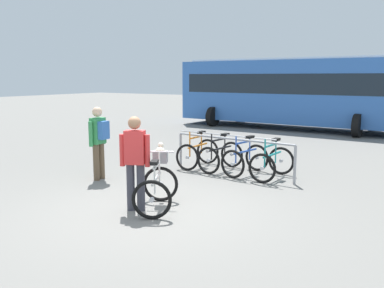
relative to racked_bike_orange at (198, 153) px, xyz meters
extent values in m
plane|color=slate|center=(1.20, -3.54, -0.37)|extent=(80.00, 80.00, 0.00)
cylinder|color=#99999E|center=(-0.44, -0.14, 0.06)|extent=(0.06, 0.06, 0.85)
cylinder|color=#99999E|center=(2.70, -0.44, 0.06)|extent=(0.06, 0.06, 0.85)
cylinder|color=#99999E|center=(1.13, -0.29, 0.48)|extent=(3.14, 0.35, 0.05)
torus|color=black|center=(0.00, 0.51, -0.04)|extent=(0.66, 0.10, 0.66)
cylinder|color=#B7B7BC|center=(0.00, 0.51, -0.04)|extent=(0.08, 0.06, 0.08)
torus|color=black|center=(0.00, -0.51, -0.04)|extent=(0.66, 0.10, 0.66)
cylinder|color=#B7B7BC|center=(0.00, -0.51, -0.04)|extent=(0.08, 0.06, 0.08)
cube|color=orange|center=(0.00, 0.00, 0.19)|extent=(0.04, 0.92, 0.04)
cube|color=orange|center=(0.00, -0.05, 0.41)|extent=(0.04, 0.61, 0.04)
cylinder|color=orange|center=(0.00, 0.18, 0.24)|extent=(0.03, 0.03, 0.55)
cube|color=black|center=(0.00, 0.18, 0.51)|extent=(0.12, 0.24, 0.06)
cylinder|color=orange|center=(0.00, -0.39, 0.28)|extent=(0.03, 0.03, 0.63)
cylinder|color=#B7B7BC|center=(0.00, -0.39, 0.59)|extent=(0.52, 0.03, 0.03)
torus|color=black|center=(0.75, 0.44, -0.04)|extent=(0.66, 0.14, 0.66)
cylinder|color=#B7B7BC|center=(0.75, 0.44, -0.04)|extent=(0.09, 0.07, 0.08)
torus|color=black|center=(0.64, -0.57, -0.04)|extent=(0.66, 0.14, 0.66)
cylinder|color=#B7B7BC|center=(0.64, -0.57, -0.04)|extent=(0.09, 0.07, 0.08)
cube|color=black|center=(0.70, -0.07, 0.19)|extent=(0.13, 0.92, 0.04)
cube|color=black|center=(0.69, -0.12, 0.41)|extent=(0.10, 0.61, 0.04)
cylinder|color=black|center=(0.72, 0.12, 0.24)|extent=(0.03, 0.03, 0.55)
cube|color=black|center=(0.72, 0.12, 0.51)|extent=(0.14, 0.25, 0.06)
cylinder|color=black|center=(0.66, -0.45, 0.28)|extent=(0.03, 0.03, 0.63)
cylinder|color=#B7B7BC|center=(0.66, -0.45, 0.59)|extent=(0.52, 0.08, 0.03)
torus|color=black|center=(1.47, 0.37, -0.04)|extent=(0.66, 0.16, 0.66)
cylinder|color=#B7B7BC|center=(1.47, 0.37, -0.04)|extent=(0.09, 0.07, 0.08)
torus|color=black|center=(1.31, -0.64, -0.04)|extent=(0.66, 0.16, 0.66)
cylinder|color=#B7B7BC|center=(1.31, -0.64, -0.04)|extent=(0.09, 0.07, 0.08)
cube|color=#2D56B7|center=(1.39, -0.13, 0.19)|extent=(0.18, 0.91, 0.04)
cube|color=#2D56B7|center=(1.39, -0.18, 0.41)|extent=(0.13, 0.61, 0.04)
cylinder|color=#2D56B7|center=(1.42, 0.05, 0.24)|extent=(0.03, 0.03, 0.55)
cube|color=black|center=(1.42, 0.05, 0.51)|extent=(0.16, 0.26, 0.06)
cylinder|color=#2D56B7|center=(1.33, -0.51, 0.28)|extent=(0.03, 0.03, 0.63)
cylinder|color=#B7B7BC|center=(1.33, -0.51, 0.59)|extent=(0.52, 0.11, 0.03)
torus|color=black|center=(2.12, 0.31, -0.04)|extent=(0.66, 0.10, 0.66)
cylinder|color=#B7B7BC|center=(2.12, 0.31, -0.04)|extent=(0.08, 0.06, 0.08)
torus|color=black|center=(2.06, -0.71, -0.04)|extent=(0.66, 0.10, 0.66)
cylinder|color=#B7B7BC|center=(2.06, -0.71, -0.04)|extent=(0.08, 0.06, 0.08)
cube|color=teal|center=(2.09, -0.20, 0.19)|extent=(0.09, 0.92, 0.04)
cube|color=teal|center=(2.09, -0.25, 0.41)|extent=(0.07, 0.61, 0.04)
cylinder|color=teal|center=(2.10, -0.02, 0.24)|extent=(0.03, 0.03, 0.55)
cube|color=black|center=(2.10, -0.02, 0.51)|extent=(0.13, 0.25, 0.06)
cylinder|color=teal|center=(2.07, -0.59, 0.28)|extent=(0.03, 0.03, 0.63)
cylinder|color=#B7B7BC|center=(2.07, -0.59, 0.59)|extent=(0.52, 0.06, 0.03)
torus|color=black|center=(1.47, -3.88, -0.04)|extent=(0.61, 0.36, 0.66)
cylinder|color=#B7B7BC|center=(1.47, -3.88, -0.04)|extent=(0.10, 0.09, 0.08)
torus|color=black|center=(0.99, -2.98, -0.04)|extent=(0.61, 0.36, 0.66)
cylinder|color=#B7B7BC|center=(0.99, -2.98, -0.04)|extent=(0.10, 0.09, 0.08)
cube|color=silver|center=(1.23, -3.43, 0.19)|extent=(0.46, 0.83, 0.04)
cube|color=silver|center=(1.21, -3.39, 0.41)|extent=(0.32, 0.56, 0.04)
cylinder|color=silver|center=(1.32, -3.59, 0.24)|extent=(0.03, 0.03, 0.55)
cube|color=black|center=(1.32, -3.59, 0.51)|extent=(0.22, 0.27, 0.06)
cylinder|color=silver|center=(1.05, -3.09, 0.28)|extent=(0.03, 0.03, 0.63)
cylinder|color=#B7B7BC|center=(1.05, -3.09, 0.59)|extent=(0.47, 0.27, 0.03)
cube|color=gray|center=(0.98, -2.96, 0.47)|extent=(0.32, 0.30, 0.22)
ellipsoid|color=beige|center=(0.98, -2.96, 0.57)|extent=(0.23, 0.23, 0.16)
sphere|color=beige|center=(0.95, -2.89, 0.67)|extent=(0.11, 0.11, 0.11)
cylinder|color=#383842|center=(1.03, -3.60, 0.04)|extent=(0.14, 0.14, 0.82)
cylinder|color=#383842|center=(0.87, -3.68, 0.04)|extent=(0.14, 0.14, 0.82)
cube|color=red|center=(0.95, -3.64, 0.74)|extent=(0.39, 0.32, 0.58)
cylinder|color=red|center=(1.16, -3.57, 0.69)|extent=(0.09, 0.09, 0.55)
cylinder|color=red|center=(0.76, -3.75, 0.69)|extent=(0.09, 0.09, 0.55)
sphere|color=#9E7051|center=(0.95, -3.64, 1.16)|extent=(0.22, 0.22, 0.22)
cylinder|color=brown|center=(-1.19, -2.42, 0.04)|extent=(0.14, 0.14, 0.82)
cylinder|color=brown|center=(-1.21, -2.24, 0.04)|extent=(0.14, 0.14, 0.82)
cube|color=#338C4C|center=(-1.20, -2.33, 0.74)|extent=(0.23, 0.36, 0.58)
cylinder|color=#338C4C|center=(-1.20, -2.55, 0.69)|extent=(0.09, 0.09, 0.55)
cylinder|color=#338C4C|center=(-1.24, -2.11, 0.69)|extent=(0.09, 0.09, 0.55)
sphere|color=beige|center=(-1.20, -2.33, 1.16)|extent=(0.22, 0.22, 0.22)
cube|color=#3366B2|center=(-1.04, -2.31, 0.76)|extent=(0.16, 0.27, 0.40)
cube|color=#3366B7|center=(-0.79, 9.23, 1.28)|extent=(10.11, 3.00, 2.70)
cube|color=#19232D|center=(-0.79, 9.23, 1.63)|extent=(9.31, 2.98, 0.84)
cube|color=silver|center=(-0.79, 9.23, 2.67)|extent=(9.10, 2.70, 0.08)
cylinder|color=black|center=(-4.10, 8.14, 0.08)|extent=(0.29, 0.91, 0.90)
cylinder|color=black|center=(-3.97, 10.64, 0.08)|extent=(0.29, 0.91, 0.90)
cylinder|color=black|center=(2.40, 7.82, 0.08)|extent=(0.29, 0.91, 0.90)
cylinder|color=black|center=(2.52, 10.31, 0.08)|extent=(0.29, 0.91, 0.90)
camera|label=1|loc=(5.53, -9.16, 1.93)|focal=39.68mm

